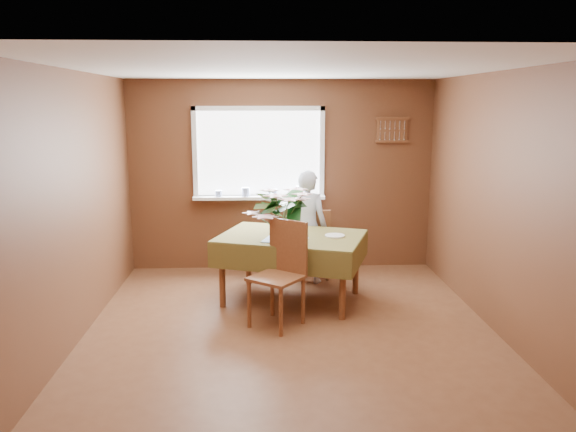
{
  "coord_description": "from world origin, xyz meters",
  "views": [
    {
      "loc": [
        -0.28,
        -5.13,
        2.2
      ],
      "look_at": [
        0.0,
        0.55,
        1.05
      ],
      "focal_mm": 35.0,
      "sensor_mm": 36.0,
      "label": 1
    }
  ],
  "objects_px": {
    "chair_near": "(282,269)",
    "flower_bouquet": "(281,208)",
    "seated_woman": "(307,226)",
    "dining_table": "(291,243)",
    "chair_far": "(314,241)"
  },
  "relations": [
    {
      "from": "dining_table",
      "to": "flower_bouquet",
      "type": "relative_size",
      "value": 2.89
    },
    {
      "from": "dining_table",
      "to": "chair_far",
      "type": "height_order",
      "value": "chair_far"
    },
    {
      "from": "chair_far",
      "to": "flower_bouquet",
      "type": "height_order",
      "value": "flower_bouquet"
    },
    {
      "from": "flower_bouquet",
      "to": "seated_woman",
      "type": "bearing_deg",
      "value": 68.67
    },
    {
      "from": "chair_far",
      "to": "chair_near",
      "type": "height_order",
      "value": "chair_near"
    },
    {
      "from": "chair_near",
      "to": "seated_woman",
      "type": "bearing_deg",
      "value": 112.31
    },
    {
      "from": "dining_table",
      "to": "seated_woman",
      "type": "height_order",
      "value": "seated_woman"
    },
    {
      "from": "dining_table",
      "to": "seated_woman",
      "type": "bearing_deg",
      "value": 90.0
    },
    {
      "from": "flower_bouquet",
      "to": "dining_table",
      "type": "bearing_deg",
      "value": 62.43
    },
    {
      "from": "seated_woman",
      "to": "dining_table",
      "type": "bearing_deg",
      "value": 95.58
    },
    {
      "from": "dining_table",
      "to": "seated_woman",
      "type": "relative_size",
      "value": 1.29
    },
    {
      "from": "chair_far",
      "to": "chair_near",
      "type": "distance_m",
      "value": 1.51
    },
    {
      "from": "dining_table",
      "to": "chair_near",
      "type": "relative_size",
      "value": 1.73
    },
    {
      "from": "chair_near",
      "to": "flower_bouquet",
      "type": "bearing_deg",
      "value": 126.2
    },
    {
      "from": "flower_bouquet",
      "to": "chair_near",
      "type": "bearing_deg",
      "value": -91.43
    }
  ]
}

